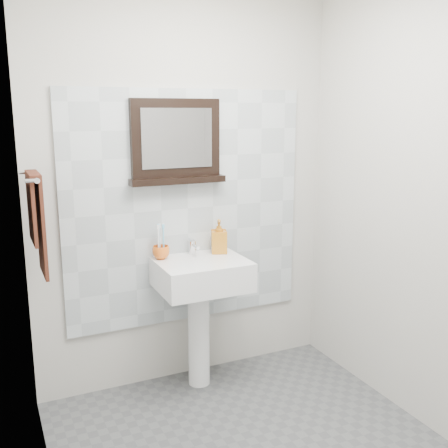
# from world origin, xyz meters

# --- Properties ---
(back_wall) EXTENTS (2.00, 0.01, 2.50)m
(back_wall) POSITION_xyz_m (0.00, 1.10, 1.25)
(back_wall) COLOR #B9B7B0
(back_wall) RESTS_ON ground
(left_wall) EXTENTS (0.01, 2.20, 2.50)m
(left_wall) POSITION_xyz_m (-1.00, 0.00, 1.25)
(left_wall) COLOR #B9B7B0
(left_wall) RESTS_ON ground
(right_wall) EXTENTS (0.01, 2.20, 2.50)m
(right_wall) POSITION_xyz_m (1.00, 0.00, 1.25)
(right_wall) COLOR #B9B7B0
(right_wall) RESTS_ON ground
(splashback) EXTENTS (1.60, 0.02, 1.50)m
(splashback) POSITION_xyz_m (0.00, 1.09, 1.15)
(splashback) COLOR #B5BFC4
(splashback) RESTS_ON back_wall
(pedestal_sink) EXTENTS (0.55, 0.44, 0.96)m
(pedestal_sink) POSITION_xyz_m (0.00, 0.87, 0.68)
(pedestal_sink) COLOR white
(pedestal_sink) RESTS_ON ground
(toothbrush_cup) EXTENTS (0.12, 0.12, 0.08)m
(toothbrush_cup) POSITION_xyz_m (-0.21, 1.00, 0.90)
(toothbrush_cup) COLOR orange
(toothbrush_cup) RESTS_ON pedestal_sink
(toothbrushes) EXTENTS (0.05, 0.04, 0.21)m
(toothbrushes) POSITION_xyz_m (-0.21, 1.00, 0.98)
(toothbrushes) COLOR white
(toothbrushes) RESTS_ON toothbrush_cup
(soap_dispenser) EXTENTS (0.13, 0.13, 0.22)m
(soap_dispenser) POSITION_xyz_m (0.17, 0.98, 0.97)
(soap_dispenser) COLOR #B55115
(soap_dispenser) RESTS_ON pedestal_sink
(framed_mirror) EXTENTS (0.61, 0.11, 0.52)m
(framed_mirror) POSITION_xyz_m (-0.08, 1.06, 1.57)
(framed_mirror) COLOR black
(framed_mirror) RESTS_ON back_wall
(towel_bar) EXTENTS (0.07, 0.40, 0.03)m
(towel_bar) POSITION_xyz_m (-0.95, 0.83, 1.43)
(towel_bar) COLOR silver
(towel_bar) RESTS_ON left_wall
(hand_towel) EXTENTS (0.06, 0.30, 0.55)m
(hand_towel) POSITION_xyz_m (-0.94, 0.83, 1.22)
(hand_towel) COLOR #34170E
(hand_towel) RESTS_ON towel_bar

